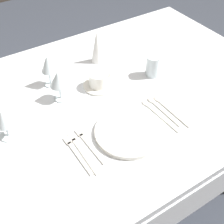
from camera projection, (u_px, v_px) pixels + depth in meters
The scene contains 16 objects.
ground_plane at pixel (99, 193), 1.82m from camera, with size 6.00×6.00×0.00m, color #383D47.
dining_table at pixel (94, 115), 1.37m from camera, with size 1.80×1.11×0.74m.
dinner_plate at pixel (129, 132), 1.17m from camera, with size 0.26×0.26×0.02m, color white.
fork_outer at pixel (89, 144), 1.13m from camera, with size 0.02×0.20×0.00m.
fork_inner at pixel (81, 151), 1.11m from camera, with size 0.02×0.22×0.00m.
fork_salad at pixel (76, 153), 1.10m from camera, with size 0.02×0.21×0.00m.
spoon_soup at pixel (156, 112), 1.26m from camera, with size 0.03×0.23×0.01m.
spoon_dessert at pixel (160, 108), 1.28m from camera, with size 0.03×0.21×0.01m.
spoon_tea at pixel (167, 107), 1.28m from camera, with size 0.03×0.22×0.01m.
saucer_left at pixel (99, 86), 1.38m from camera, with size 0.14×0.14×0.01m, color white.
coffee_cup_left at pixel (99, 79), 1.36m from camera, with size 0.11×0.09×0.06m.
wine_glass_centre at pixel (3, 119), 1.10m from camera, with size 0.07×0.07×0.13m.
wine_glass_left at pixel (48, 65), 1.33m from camera, with size 0.06×0.06×0.15m.
wine_glass_right at pixel (58, 80), 1.26m from camera, with size 0.08×0.08×0.14m.
drink_tumbler at pixel (153, 67), 1.42m from camera, with size 0.06×0.06×0.10m.
napkin_folded at pixel (97, 47), 1.48m from camera, with size 0.06×0.06×0.17m, color white.
Camera 1 is at (-0.46, -0.87, 1.61)m, focal length 48.33 mm.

